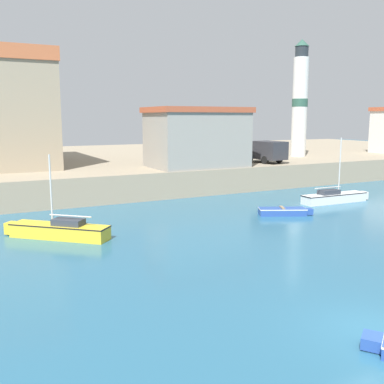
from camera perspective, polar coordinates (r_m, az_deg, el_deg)
The scene contains 8 objects.
ground_plane at distance 16.28m, azimuth 22.75°, elevation -16.14°, with size 200.00×200.00×0.00m, color #28607F.
quay_seawall at distance 55.60m, azimuth -15.06°, elevation 3.22°, with size 120.00×40.00×2.30m, color gray.
sailboat_white_1 at distance 38.34m, azimuth 17.67°, elevation -0.61°, with size 6.42×1.41×5.26m.
dinghy_blue_3 at distance 32.58m, azimuth 11.57°, elevation -2.40°, with size 3.82×2.46×0.57m.
sailboat_yellow_4 at distance 26.89m, azimuth -16.59°, elevation -4.63°, with size 5.41×5.06×4.81m.
lighthouse at distance 54.82m, azimuth 13.54°, elevation 11.21°, with size 1.81×1.81×13.40m.
harbor_shed_mid_row at distance 41.98m, azimuth 0.61°, elevation 7.00°, with size 8.93×6.08×5.49m.
truck_on_quay at distance 46.42m, azimuth 9.41°, elevation 5.19°, with size 2.53×4.49×2.20m.
Camera 1 is at (-11.54, -9.24, 6.82)m, focal length 42.00 mm.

